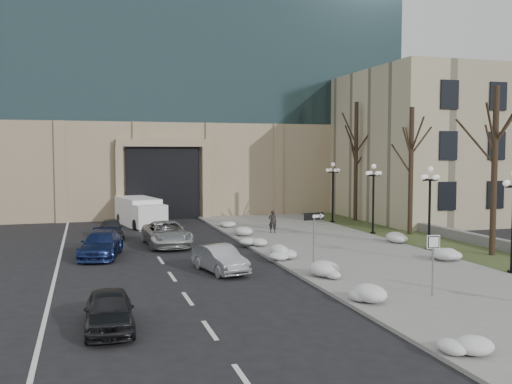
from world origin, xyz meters
TOP-DOWN VIEW (x-y plane):
  - ground at (0.00, 0.00)m, footprint 160.00×160.00m
  - sidewalk at (3.50, 14.00)m, footprint 9.00×40.00m
  - curb at (-1.00, 14.00)m, footprint 0.30×40.00m
  - grass_strip at (10.00, 14.00)m, footprint 4.00×40.00m
  - stone_wall at (12.00, 16.00)m, footprint 0.50×30.00m
  - office_tower at (-2.01, 43.58)m, footprint 40.00×24.70m
  - classical_building at (22.00, 27.98)m, footprint 22.00×18.12m
  - car_a at (-9.49, 2.95)m, footprint 1.56×3.70m
  - car_b at (-4.24, 10.30)m, footprint 2.11×3.98m
  - car_c at (-9.39, 15.79)m, footprint 2.75×4.92m
  - car_d at (-5.56, 18.41)m, footprint 2.61×5.31m
  - car_e at (-8.56, 22.66)m, footprint 1.49×3.67m
  - pedestrian at (1.89, 21.06)m, footprint 0.64×0.51m
  - box_truck at (-6.18, 28.61)m, footprint 3.43×6.82m
  - one_way_sign at (-0.10, 8.65)m, footprint 1.06×0.31m
  - keep_sign at (2.37, 3.34)m, footprint 0.52×0.10m
  - snow_clump_a at (-0.36, -2.02)m, footprint 1.10×1.60m
  - snow_clump_b at (-0.44, 2.97)m, footprint 1.10×1.60m
  - snow_clump_c at (-0.31, 7.48)m, footprint 1.10×1.60m
  - snow_clump_d at (-0.62, 11.97)m, footprint 1.10×1.60m
  - snow_clump_e at (-0.84, 16.30)m, footprint 1.10×1.60m
  - snow_clump_f at (-0.34, 20.59)m, footprint 1.10×1.60m
  - snow_clump_g at (-0.35, 25.11)m, footprint 1.10×1.60m
  - snow_clump_i at (7.30, 9.25)m, footprint 1.10×1.60m
  - snow_clump_j at (7.75, 15.10)m, footprint 1.10×1.60m
  - lamppost_b at (8.30, 12.50)m, footprint 1.18×1.18m
  - lamppost_c at (8.30, 19.00)m, footprint 1.18×1.18m
  - lamppost_d at (8.30, 25.50)m, footprint 1.18×1.18m
  - tree_near at (10.50, 10.00)m, footprint 3.20×3.20m
  - tree_mid at (10.50, 18.00)m, footprint 3.20×3.20m
  - tree_far at (10.50, 26.00)m, footprint 3.20×3.20m

SIDE VIEW (x-z plane):
  - ground at x=0.00m, z-range 0.00..0.00m
  - grass_strip at x=10.00m, z-range 0.00..0.10m
  - sidewalk at x=3.50m, z-range 0.00..0.12m
  - curb at x=-1.00m, z-range 0.00..0.14m
  - snow_clump_a at x=-0.36m, z-range 0.12..0.48m
  - snow_clump_b at x=-0.44m, z-range 0.12..0.48m
  - snow_clump_c at x=-0.31m, z-range 0.12..0.48m
  - snow_clump_d at x=-0.62m, z-range 0.12..0.48m
  - snow_clump_e at x=-0.84m, z-range 0.12..0.48m
  - snow_clump_f at x=-0.34m, z-range 0.12..0.48m
  - snow_clump_g at x=-0.35m, z-range 0.12..0.48m
  - snow_clump_i at x=7.30m, z-range 0.12..0.48m
  - snow_clump_j at x=7.75m, z-range 0.12..0.48m
  - stone_wall at x=12.00m, z-range 0.00..0.70m
  - car_b at x=-4.24m, z-range 0.00..1.25m
  - car_a at x=-9.49m, z-range 0.00..1.25m
  - car_e at x=-8.56m, z-range 0.00..1.25m
  - car_c at x=-9.39m, z-range 0.00..1.35m
  - car_d at x=-5.56m, z-range 0.00..1.45m
  - pedestrian at x=1.89m, z-range 0.12..1.65m
  - box_truck at x=-6.18m, z-range -0.03..2.04m
  - keep_sign at x=2.37m, z-range 0.57..3.00m
  - one_way_sign at x=-0.10m, z-range 0.92..3.74m
  - lamppost_b at x=8.30m, z-range 0.69..5.45m
  - lamppost_c at x=8.30m, z-range 0.69..5.45m
  - lamppost_d at x=8.30m, z-range 0.69..5.45m
  - tree_mid at x=10.50m, z-range 1.25..9.75m
  - tree_near at x=10.50m, z-range 1.33..10.33m
  - classical_building at x=22.00m, z-range 0.00..12.00m
  - tree_far at x=10.50m, z-range 1.40..10.90m
  - office_tower at x=-2.01m, z-range 0.49..36.49m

